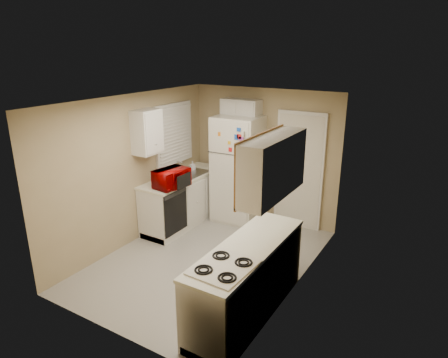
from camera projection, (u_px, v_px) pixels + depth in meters
The scene contains 19 objects.
floor at pixel (207, 260), 6.06m from camera, with size 3.80×3.80×0.00m, color #B7B3AB.
ceiling at pixel (205, 100), 5.30m from camera, with size 3.80×3.80×0.00m, color white.
wall_left at pixel (133, 170), 6.37m from camera, with size 3.80×3.80×0.00m, color tan.
wall_right at pixel (299, 204), 5.00m from camera, with size 3.80×3.80×0.00m, color tan.
wall_back at pixel (264, 155), 7.23m from camera, with size 2.80×2.80×0.00m, color tan.
wall_front at pixel (105, 237), 4.14m from camera, with size 2.80×2.80×0.00m, color tan.
left_counter at pixel (183, 200), 7.19m from camera, with size 0.60×1.80×0.90m, color silver.
dishwasher at pixel (176, 212), 6.55m from camera, with size 0.03×0.58×0.72m, color black.
sink at pixel (187, 176), 7.18m from camera, with size 0.54×0.74×0.16m, color gray.
microwave at pixel (172, 178), 6.45m from camera, with size 0.30×0.55×0.37m, color #8B0000.
soap_bottle at pixel (193, 165), 7.36m from camera, with size 0.07×0.08×0.17m, color silver.
window_blinds at pixel (174, 134), 7.07m from camera, with size 0.10×0.98×1.08m, color silver.
upper_cabinet_left at pixel (147, 132), 6.28m from camera, with size 0.30×0.45×0.70m, color silver.
refrigerator at pixel (239, 169), 7.23m from camera, with size 0.80×0.77×1.93m, color silver.
cabinet_over_fridge at pixel (241, 111), 7.05m from camera, with size 0.70×0.30×0.40m, color silver.
interior_door at pixel (299, 171), 6.91m from camera, with size 0.86×0.06×2.08m, color silver.
right_counter at pixel (247, 280), 4.73m from camera, with size 0.60×2.00×0.90m, color silver.
stove at pixel (224, 308), 4.30m from camera, with size 0.54×0.67×0.81m, color silver.
upper_cabinet_right at pixel (273, 167), 4.47m from camera, with size 0.30×1.20×0.70m, color silver.
Camera 1 is at (2.99, -4.46, 3.09)m, focal length 32.00 mm.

